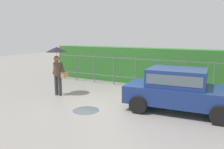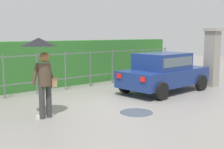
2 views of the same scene
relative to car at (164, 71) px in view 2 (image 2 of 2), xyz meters
name	(u,v)px [view 2 (image 2 of 2)]	position (x,y,z in m)	size (l,w,h in m)	color
ground_plane	(122,104)	(-2.47, -0.42, -0.80)	(40.00, 40.00, 0.00)	gray
car	(164,71)	(0.00, 0.00, 0.00)	(3.81, 2.01, 1.48)	navy
pedestrian	(42,60)	(-5.10, -0.25, 0.71)	(0.91, 0.91, 2.09)	#333333
gate_pillar	(212,57)	(2.47, -0.51, 0.44)	(0.60, 0.60, 2.42)	gray
fence_section	(78,68)	(-2.07, 2.70, 0.02)	(10.83, 0.05, 1.50)	#59605B
hedge_row	(65,63)	(-2.07, 3.76, 0.15)	(11.78, 0.90, 1.90)	#2D6B28
puddle_near	(136,112)	(-2.87, -1.46, -0.80)	(0.93, 0.93, 0.00)	#4C545B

